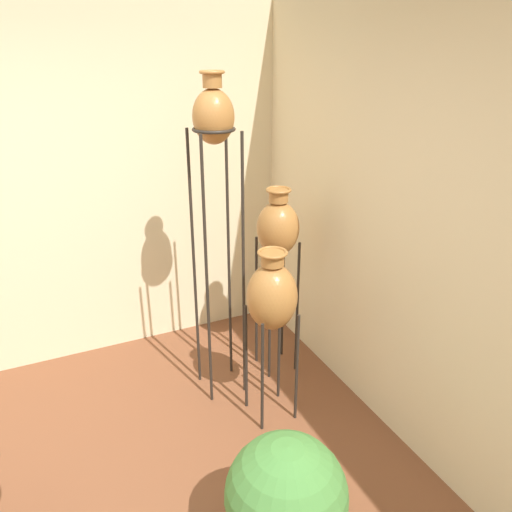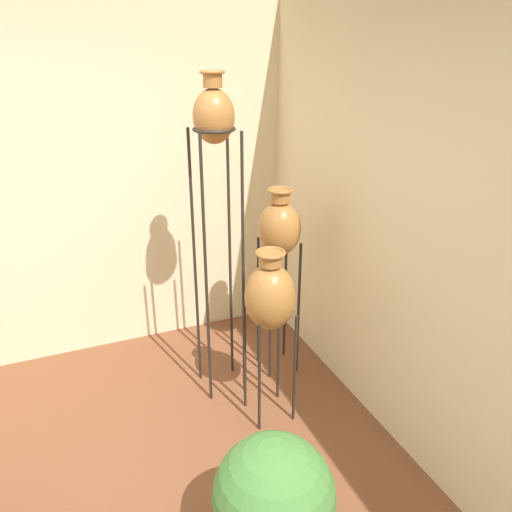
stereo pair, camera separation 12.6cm
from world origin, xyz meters
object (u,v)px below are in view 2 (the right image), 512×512
vase_stand_short (270,297)px  potted_plant (274,503)px  vase_stand_tall (214,134)px  vase_stand_medium (279,231)px

vase_stand_short → potted_plant: size_ratio=1.68×
vase_stand_tall → vase_stand_short: (0.19, -0.42, -0.94)m
vase_stand_medium → potted_plant: size_ratio=2.01×
vase_stand_tall → vase_stand_short: size_ratio=1.83×
vase_stand_medium → vase_stand_short: 0.60m
potted_plant → vase_stand_tall: bearing=80.9°
vase_stand_tall → vase_stand_short: vase_stand_tall is taller
vase_stand_tall → potted_plant: bearing=-99.1°
vase_stand_tall → potted_plant: size_ratio=3.09×
vase_stand_tall → vase_stand_short: bearing=-65.2°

